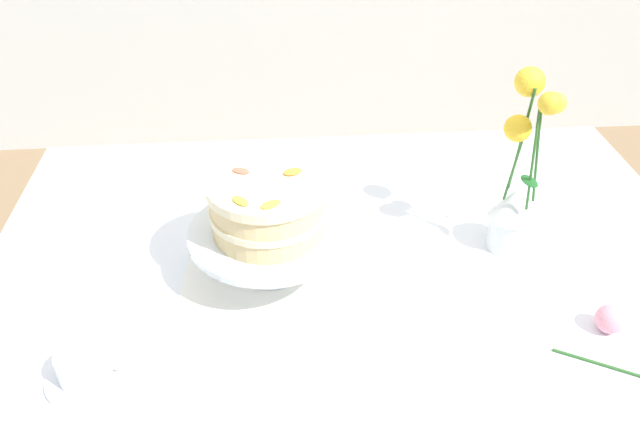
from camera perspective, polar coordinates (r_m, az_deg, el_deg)
dining_table at (r=1.27m, az=2.86°, el=-8.06°), size 1.40×1.00×0.74m
linen_napkin at (r=1.20m, az=-4.36°, el=-5.22°), size 0.35×0.35×0.00m
cake_stand at (r=1.15m, az=-4.54°, el=-2.13°), size 0.29×0.29×0.10m
layer_cake at (r=1.11m, az=-4.70°, el=0.73°), size 0.21×0.21×0.11m
flower_vase at (r=1.24m, az=17.21°, el=2.41°), size 0.10×0.12×0.36m
teacup at (r=1.06m, az=-20.25°, el=-12.85°), size 0.13×0.13×0.06m
fallen_rose at (r=1.17m, az=24.48°, el=-8.69°), size 0.14×0.14×0.05m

